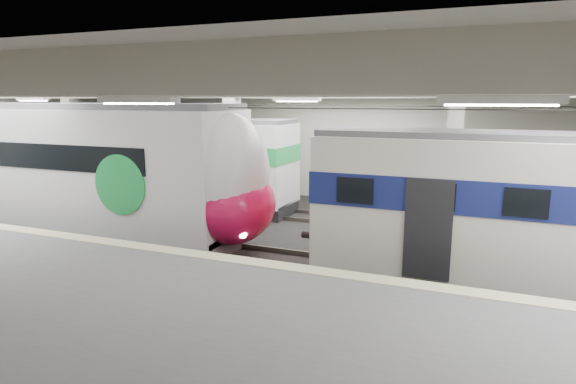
% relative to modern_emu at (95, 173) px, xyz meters
% --- Properties ---
extents(station_hall, '(36.00, 24.00, 5.75)m').
position_rel_modern_emu_xyz_m(station_hall, '(6.99, -1.74, 0.88)').
color(station_hall, black).
rests_on(station_hall, ground).
extents(modern_emu, '(15.13, 3.12, 4.82)m').
position_rel_modern_emu_xyz_m(modern_emu, '(0.00, 0.00, 0.00)').
color(modern_emu, silver).
rests_on(modern_emu, ground).
extents(older_rer, '(12.47, 2.76, 4.16)m').
position_rel_modern_emu_xyz_m(older_rer, '(14.77, 0.00, -0.18)').
color(older_rer, beige).
rests_on(older_rer, ground).
extents(far_train, '(12.78, 2.79, 4.12)m').
position_rel_modern_emu_xyz_m(far_train, '(-1.02, 5.50, -0.23)').
color(far_train, silver).
rests_on(far_train, ground).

